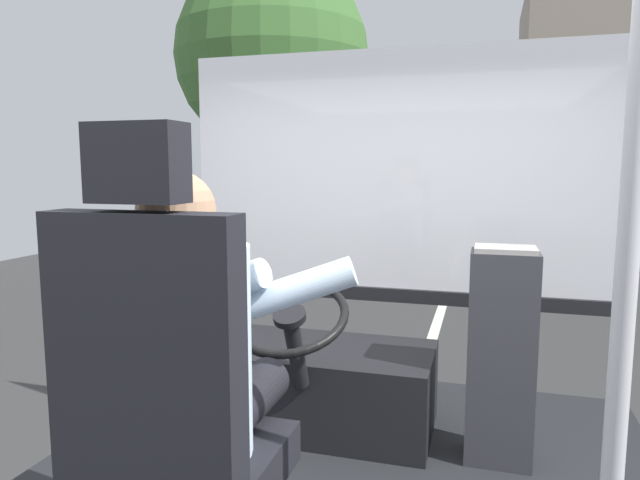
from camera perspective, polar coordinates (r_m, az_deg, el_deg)
ground at (r=10.70m, az=13.24°, el=-3.32°), size 18.00×44.00×0.06m
driver_seat at (r=1.58m, az=-14.67°, el=-18.09°), size 0.48×0.48×1.37m
bus_driver at (r=1.60m, az=-12.92°, el=-10.38°), size 0.82×0.58×0.75m
steering_console at (r=2.86m, az=-0.16°, el=-14.26°), size 1.10×0.95×0.78m
handrail_pole at (r=1.25m, az=28.64°, el=0.18°), size 0.04×0.04×2.27m
fare_box at (r=2.60m, az=17.74°, el=-11.03°), size 0.28×0.22×0.94m
windshield_panel at (r=3.38m, az=7.37°, el=3.47°), size 2.50×0.08×1.48m
street_tree at (r=10.63m, az=-4.81°, el=17.79°), size 3.43×3.43×5.58m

